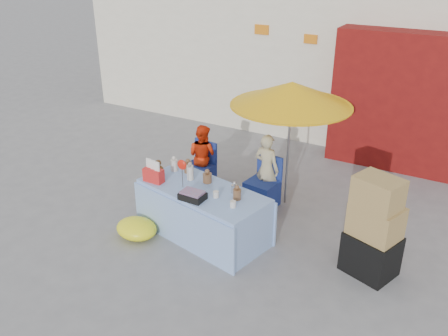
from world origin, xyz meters
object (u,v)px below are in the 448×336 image
Objects in this scene: chair_right at (262,192)px; box_stack at (374,231)px; market_table at (203,211)px; vendor_orange at (203,156)px; chair_left at (199,175)px; vendor_beige at (266,169)px; umbrella at (292,94)px.

box_stack is (2.02, -0.92, 0.39)m from chair_right.
market_table reaches higher than vendor_orange.
vendor_beige is (1.25, 0.13, 0.36)m from chair_left.
umbrella is at bearing 17.72° from chair_left.
box_stack reaches higher than vendor_orange.
chair_left is 0.35m from vendor_orange.
market_table is 2.52× the size of chair_right.
umbrella is at bearing 145.03° from box_stack.
chair_right is at bearing 155.53° from box_stack.
box_stack is (3.27, -0.92, 0.39)m from chair_left.
chair_right is at bearing 84.70° from market_table.
chair_left is 0.41× the size of umbrella.
vendor_beige is (0.38, 1.38, 0.22)m from market_table.
market_table reaches higher than chair_left.
chair_left is 0.74× the size of vendor_orange.
chair_left is 3.41m from box_stack.
box_stack is at bearing -8.37° from chair_left.
chair_left is at bearing 164.31° from box_stack.
umbrella is 1.49× the size of box_stack.
vendor_beige is at bearing 152.47° from box_stack.
box_stack is (1.72, -1.20, -1.25)m from umbrella.
box_stack is at bearing -17.15° from chair_right.
umbrella reaches higher than vendor_beige.
vendor_beige reaches higher than chair_left.
chair_right is at bearing -136.34° from umbrella.
umbrella is (1.55, 0.28, 1.64)m from chair_left.
vendor_beige is 0.88× the size of box_stack.
box_stack is (2.40, 0.33, 0.25)m from market_table.
chair_right is 1.30m from vendor_orange.
vendor_beige is at bearing 98.17° from chair_right.
vendor_orange is (-0.00, 0.13, 0.32)m from chair_left.
chair_right is 0.41× the size of umbrella.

